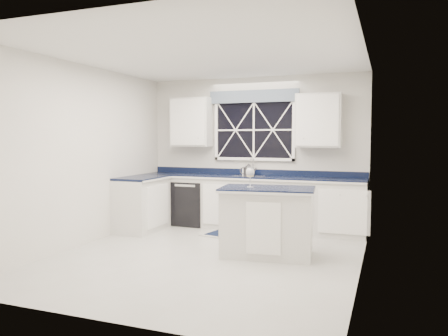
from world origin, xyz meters
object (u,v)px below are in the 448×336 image
at_px(dishwasher, 193,202).
at_px(soap_bottle, 245,170).
at_px(island, 267,221).
at_px(faucet, 253,166).
at_px(wine_glass, 250,173).
at_px(kettle, 248,170).

distance_m(dishwasher, soap_bottle, 1.15).
bearing_deg(soap_bottle, dishwasher, -167.97).
bearing_deg(soap_bottle, island, -63.32).
height_order(faucet, soap_bottle, faucet).
xyz_separation_m(faucet, soap_bottle, (-0.15, 0.01, -0.07)).
relative_size(faucet, wine_glass, 1.09).
xyz_separation_m(kettle, wine_glass, (0.55, -1.68, 0.09)).
bearing_deg(dishwasher, kettle, 1.68).
height_order(faucet, wine_glass, faucet).
bearing_deg(wine_glass, soap_bottle, 110.01).
bearing_deg(kettle, soap_bottle, 116.41).
bearing_deg(soap_bottle, wine_glass, -69.99).
xyz_separation_m(wine_glass, soap_bottle, (-0.67, 1.85, -0.11)).
bearing_deg(wine_glass, dishwasher, 134.59).
bearing_deg(island, kettle, 108.54).
distance_m(faucet, soap_bottle, 0.17).
bearing_deg(faucet, wine_glass, -74.13).
distance_m(kettle, wine_glass, 1.77).
bearing_deg(dishwasher, island, -40.77).
xyz_separation_m(island, wine_glass, (-0.23, -0.05, 0.66)).
relative_size(wine_glass, soap_bottle, 1.64).
bearing_deg(soap_bottle, kettle, -54.74).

